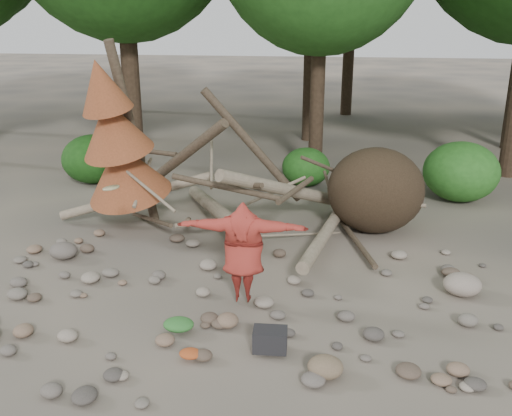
# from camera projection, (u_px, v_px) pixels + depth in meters

# --- Properties ---
(ground) EXTENTS (120.00, 120.00, 0.00)m
(ground) POSITION_uv_depth(u_px,v_px,m) (229.00, 314.00, 9.66)
(ground) COLOR #514C44
(ground) RESTS_ON ground
(deadfall_pile) EXTENTS (8.55, 5.24, 3.30)m
(deadfall_pile) POSITION_uv_depth(u_px,v_px,m) (350.00, 192.00, 13.04)
(deadfall_pile) COLOR #332619
(deadfall_pile) RESTS_ON ground
(dead_conifer) EXTENTS (2.06, 2.16, 4.35)m
(dead_conifer) POSITION_uv_depth(u_px,v_px,m) (118.00, 143.00, 12.56)
(dead_conifer) COLOR #4C3F30
(dead_conifer) RESTS_ON ground
(bush_left) EXTENTS (1.80, 1.80, 1.44)m
(bush_left) POSITION_uv_depth(u_px,v_px,m) (93.00, 159.00, 16.92)
(bush_left) COLOR #1A4913
(bush_left) RESTS_ON ground
(bush_mid) EXTENTS (1.40, 1.40, 1.12)m
(bush_mid) POSITION_uv_depth(u_px,v_px,m) (306.00, 167.00, 16.67)
(bush_mid) COLOR #235D1B
(bush_mid) RESTS_ON ground
(bush_right) EXTENTS (2.00, 2.00, 1.60)m
(bush_right) POSITION_uv_depth(u_px,v_px,m) (461.00, 172.00, 15.27)
(bush_right) COLOR #2C6E22
(bush_right) RESTS_ON ground
(frisbee_thrower) EXTENTS (3.67, 0.75, 1.90)m
(frisbee_thrower) POSITION_uv_depth(u_px,v_px,m) (243.00, 252.00, 9.70)
(frisbee_thrower) COLOR maroon
(frisbee_thrower) RESTS_ON ground
(backpack) EXTENTS (0.53, 0.37, 0.34)m
(backpack) POSITION_uv_depth(u_px,v_px,m) (270.00, 343.00, 8.50)
(backpack) COLOR black
(backpack) RESTS_ON ground
(cloth_green) EXTENTS (0.49, 0.41, 0.19)m
(cloth_green) POSITION_uv_depth(u_px,v_px,m) (179.00, 327.00, 9.07)
(cloth_green) COLOR #2B6729
(cloth_green) RESTS_ON ground
(cloth_orange) EXTENTS (0.33, 0.27, 0.12)m
(cloth_orange) POSITION_uv_depth(u_px,v_px,m) (190.00, 356.00, 8.36)
(cloth_orange) COLOR #9F411B
(cloth_orange) RESTS_ON ground
(boulder_front_right) EXTENTS (0.51, 0.46, 0.30)m
(boulder_front_right) POSITION_uv_depth(u_px,v_px,m) (325.00, 367.00, 7.95)
(boulder_front_right) COLOR brown
(boulder_front_right) RESTS_ON ground
(boulder_mid_right) EXTENTS (0.68, 0.61, 0.41)m
(boulder_mid_right) POSITION_uv_depth(u_px,v_px,m) (462.00, 284.00, 10.25)
(boulder_mid_right) COLOR gray
(boulder_mid_right) RESTS_ON ground
(boulder_mid_left) EXTENTS (0.58, 0.52, 0.35)m
(boulder_mid_left) POSITION_uv_depth(u_px,v_px,m) (63.00, 251.00, 11.78)
(boulder_mid_left) COLOR #5E574F
(boulder_mid_left) RESTS_ON ground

